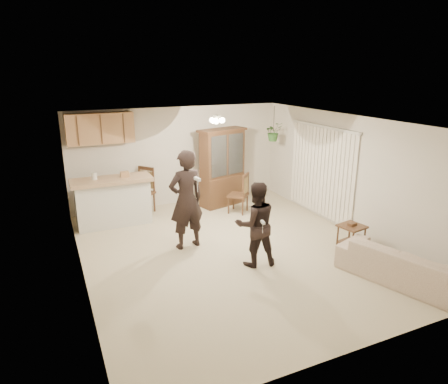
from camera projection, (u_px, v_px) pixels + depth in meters
name	position (u px, v px, depth m)	size (l,w,h in m)	color
floor	(232.00, 251.00, 7.80)	(6.50, 6.50, 0.00)	beige
ceiling	(233.00, 122.00, 7.05)	(5.50, 6.50, 0.02)	white
wall_back	(178.00, 156.00, 10.25)	(5.50, 0.02, 2.50)	beige
wall_front	(354.00, 264.00, 4.60)	(5.50, 0.02, 2.50)	beige
wall_left	(77.00, 210.00, 6.34)	(0.02, 6.50, 2.50)	beige
wall_right	(349.00, 174.00, 8.51)	(0.02, 6.50, 2.50)	beige
breakfast_bar	(113.00, 204.00, 8.96)	(1.60, 0.55, 1.00)	silver
bar_top	(111.00, 180.00, 8.80)	(1.75, 0.70, 0.08)	tan
upper_cabinets	(100.00, 128.00, 9.10)	(1.50, 0.34, 0.70)	#966641
vertical_blinds	(321.00, 172.00, 9.32)	(0.06, 2.30, 2.10)	white
ceiling_fixture	(217.00, 120.00, 8.21)	(0.36, 0.36, 0.20)	#FFF1BF
hanging_plant	(273.00, 132.00, 10.24)	(0.43, 0.37, 0.48)	#224F1F
plant_cord	(274.00, 119.00, 10.14)	(0.01, 0.01, 0.65)	black
sofa	(404.00, 261.00, 6.58)	(1.87, 0.73, 0.73)	beige
adult	(186.00, 204.00, 7.72)	(0.66, 0.43, 1.80)	black
child	(256.00, 230.00, 7.07)	(0.66, 0.51, 1.35)	black
china_hutch	(222.00, 168.00, 10.18)	(1.34, 0.78, 1.98)	#3A2715
side_table	(351.00, 237.00, 7.81)	(0.52, 0.52, 0.55)	#3A2715
chair_bar	(119.00, 209.00, 9.34)	(0.55, 0.55, 0.92)	#3A2715
chair_hutch_left	(142.00, 200.00, 9.76)	(0.70, 0.70, 1.12)	#3A2715
chair_hutch_right	(238.00, 201.00, 9.81)	(0.62, 0.62, 0.99)	#3A2715
controller_adult	(197.00, 179.00, 7.17)	(0.05, 0.17, 0.05)	silver
controller_child	(263.00, 222.00, 6.66)	(0.04, 0.13, 0.04)	silver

